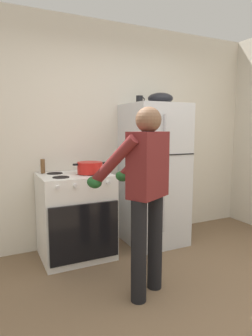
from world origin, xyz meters
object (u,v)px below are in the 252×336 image
object	(u,v)px
pepper_mill	(43,166)
mixing_bowl	(160,99)
person_cook	(144,185)
stove_range	(76,216)
red_pot	(90,168)
coffee_mug	(140,100)
refrigerator	(154,175)

from	to	relation	value
pepper_mill	mixing_bowl	distance (m)	1.60
person_cook	pepper_mill	world-z (taller)	person_cook
stove_range	red_pot	size ratio (longest dim) A/B	2.49
pepper_mill	mixing_bowl	bearing A→B (deg)	-8.23
red_pot	mixing_bowl	distance (m)	1.21
coffee_mug	pepper_mill	world-z (taller)	coffee_mug
refrigerator	person_cook	size ratio (longest dim) A/B	1.07
mixing_bowl	stove_range	bearing A→B (deg)	-179.45
pepper_mill	coffee_mug	bearing A→B (deg)	-7.59
person_cook	red_pot	xyz separation A→B (m)	(-0.15, 0.93, 0.04)
pepper_mill	mixing_bowl	xyz separation A→B (m)	(1.38, -0.20, 0.77)
refrigerator	red_pot	world-z (taller)	refrigerator
person_cook	coffee_mug	xyz separation A→B (m)	(0.51, 1.03, 0.81)
red_pot	pepper_mill	size ratio (longest dim) A/B	2.43
stove_range	person_cook	size ratio (longest dim) A/B	0.59
red_pot	coffee_mug	xyz separation A→B (m)	(0.67, 0.10, 0.76)
red_pot	mixing_bowl	size ratio (longest dim) A/B	1.24
stove_range	red_pot	bearing A→B (deg)	-13.92
red_pot	stove_range	bearing A→B (deg)	166.08
mixing_bowl	pepper_mill	bearing A→B (deg)	171.77
refrigerator	coffee_mug	xyz separation A→B (m)	(-0.18, 0.05, 0.90)
coffee_mug	mixing_bowl	xyz separation A→B (m)	(0.26, -0.05, 0.02)
refrigerator	coffee_mug	world-z (taller)	coffee_mug
refrigerator	mixing_bowl	bearing A→B (deg)	0.22
mixing_bowl	refrigerator	bearing A→B (deg)	-179.78
coffee_mug	pepper_mill	distance (m)	1.36
mixing_bowl	red_pot	bearing A→B (deg)	-176.90
stove_range	coffee_mug	world-z (taller)	coffee_mug
refrigerator	pepper_mill	distance (m)	1.33
pepper_mill	mixing_bowl	size ratio (longest dim) A/B	0.51
person_cook	stove_range	bearing A→B (deg)	107.93
person_cook	mixing_bowl	world-z (taller)	mixing_bowl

